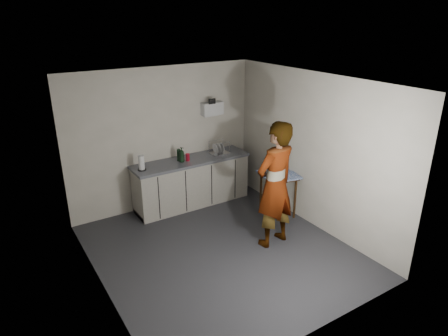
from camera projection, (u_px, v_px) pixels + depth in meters
ground at (221, 251)px, 6.20m from camera, size 4.00×4.00×0.00m
wall_back at (163, 139)px, 7.29m from camera, size 3.60×0.02×2.60m
wall_right at (312, 152)px, 6.62m from camera, size 0.02×4.00×2.60m
wall_left at (96, 203)px, 4.84m from camera, size 0.02×4.00×2.60m
ceiling at (221, 83)px, 5.25m from camera, size 3.60×4.00×0.01m
kitchen_counter at (192, 183)px, 7.58m from camera, size 2.24×0.62×0.91m
wall_shelf at (212, 109)px, 7.57m from camera, size 0.42×0.18×0.37m
side_table at (278, 179)px, 7.07m from camera, size 0.73×0.73×0.80m
standing_man at (275, 185)px, 6.07m from camera, size 0.80×0.58×2.01m
soap_bottle at (182, 155)px, 7.23m from camera, size 0.14×0.14×0.28m
soda_can at (188, 157)px, 7.31m from camera, size 0.07×0.07×0.14m
dark_bottle at (179, 155)px, 7.28m from camera, size 0.07×0.07×0.23m
paper_towel at (141, 163)px, 6.86m from camera, size 0.15×0.15×0.26m
dish_rack at (219, 151)px, 7.68m from camera, size 0.36×0.27×0.25m
bakery_box at (279, 168)px, 7.08m from camera, size 0.36×0.37×0.37m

